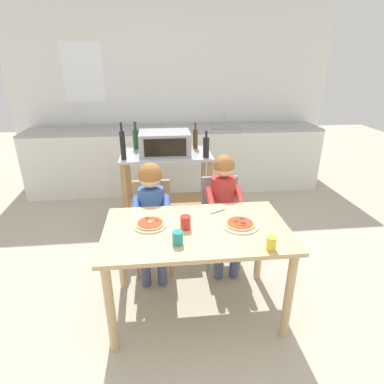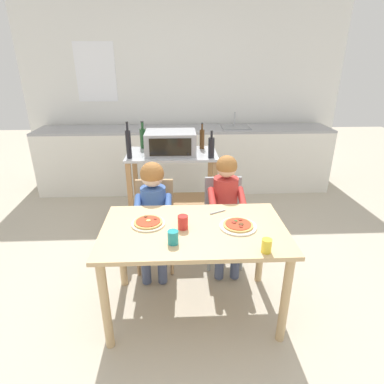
% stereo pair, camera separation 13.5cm
% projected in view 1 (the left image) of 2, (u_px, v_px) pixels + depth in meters
% --- Properties ---
extents(ground_plane, '(11.61, 11.61, 0.00)m').
position_uv_depth(ground_plane, '(184.00, 234.00, 3.57)').
color(ground_plane, '#B7AD99').
extents(back_wall_tiled, '(4.64, 0.13, 2.70)m').
position_uv_depth(back_wall_tiled, '(173.00, 93.00, 4.69)').
color(back_wall_tiled, white).
rests_on(back_wall_tiled, ground).
extents(kitchen_counter, '(4.18, 0.60, 1.11)m').
position_uv_depth(kitchen_counter, '(176.00, 159.00, 4.66)').
color(kitchen_counter, silver).
rests_on(kitchen_counter, ground).
extents(kitchen_island_cart, '(0.96, 0.55, 0.90)m').
position_uv_depth(kitchen_island_cart, '(167.00, 180.00, 3.49)').
color(kitchen_island_cart, '#B7BABF').
rests_on(kitchen_island_cart, ground).
extents(toaster_oven, '(0.53, 0.38, 0.24)m').
position_uv_depth(toaster_oven, '(165.00, 143.00, 3.30)').
color(toaster_oven, '#999BA0').
rests_on(toaster_oven, kitchen_island_cart).
extents(bottle_clear_vinegar, '(0.06, 0.06, 0.28)m').
position_uv_depth(bottle_clear_vinegar, '(206.00, 147.00, 3.19)').
color(bottle_clear_vinegar, black).
rests_on(bottle_clear_vinegar, kitchen_island_cart).
extents(bottle_brown_beer, '(0.05, 0.05, 0.29)m').
position_uv_depth(bottle_brown_beer, '(195.00, 139.00, 3.50)').
color(bottle_brown_beer, '#4C2D14').
rests_on(bottle_brown_beer, kitchen_island_cart).
extents(bottle_tall_green_wine, '(0.07, 0.07, 0.30)m').
position_uv_depth(bottle_tall_green_wine, '(136.00, 138.00, 3.49)').
color(bottle_tall_green_wine, '#1E4723').
rests_on(bottle_tall_green_wine, kitchen_island_cart).
extents(bottle_squat_spirits, '(0.05, 0.05, 0.37)m').
position_uv_depth(bottle_squat_spirits, '(123.00, 145.00, 3.11)').
color(bottle_squat_spirits, black).
rests_on(bottle_squat_spirits, kitchen_island_cart).
extents(dining_table, '(1.31, 0.77, 0.73)m').
position_uv_depth(dining_table, '(196.00, 241.00, 2.27)').
color(dining_table, tan).
rests_on(dining_table, ground).
extents(dining_chair_left, '(0.36, 0.36, 0.81)m').
position_uv_depth(dining_chair_left, '(153.00, 219.00, 2.88)').
color(dining_chair_left, tan).
rests_on(dining_chair_left, ground).
extents(dining_chair_right, '(0.36, 0.36, 0.81)m').
position_uv_depth(dining_chair_right, '(221.00, 214.00, 2.98)').
color(dining_chair_right, gray).
rests_on(dining_chair_right, ground).
extents(child_in_blue_striped_shirt, '(0.32, 0.42, 1.02)m').
position_uv_depth(child_in_blue_striped_shirt, '(151.00, 206.00, 2.70)').
color(child_in_blue_striped_shirt, '#424C6B').
rests_on(child_in_blue_striped_shirt, ground).
extents(child_in_red_shirt, '(0.32, 0.42, 1.06)m').
position_uv_depth(child_in_red_shirt, '(224.00, 200.00, 2.79)').
color(child_in_red_shirt, '#424C6B').
rests_on(child_in_red_shirt, ground).
extents(pizza_plate_cream, '(0.24, 0.24, 0.03)m').
position_uv_depth(pizza_plate_cream, '(150.00, 224.00, 2.25)').
color(pizza_plate_cream, beige).
rests_on(pizza_plate_cream, dining_table).
extents(pizza_plate_white, '(0.26, 0.26, 0.03)m').
position_uv_depth(pizza_plate_white, '(240.00, 224.00, 2.25)').
color(pizza_plate_white, white).
rests_on(pizza_plate_white, dining_table).
extents(drinking_cup_yellow, '(0.06, 0.06, 0.09)m').
position_uv_depth(drinking_cup_yellow, '(271.00, 243.00, 1.96)').
color(drinking_cup_yellow, yellow).
rests_on(drinking_cup_yellow, dining_table).
extents(drinking_cup_red, '(0.07, 0.07, 0.10)m').
position_uv_depth(drinking_cup_red, '(186.00, 223.00, 2.19)').
color(drinking_cup_red, red).
rests_on(drinking_cup_red, dining_table).
extents(drinking_cup_teal, '(0.07, 0.07, 0.09)m').
position_uv_depth(drinking_cup_teal, '(178.00, 238.00, 2.02)').
color(drinking_cup_teal, teal).
rests_on(drinking_cup_teal, dining_table).
extents(serving_spoon, '(0.13, 0.07, 0.01)m').
position_uv_depth(serving_spoon, '(218.00, 211.00, 2.46)').
color(serving_spoon, '#B7BABF').
rests_on(serving_spoon, dining_table).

